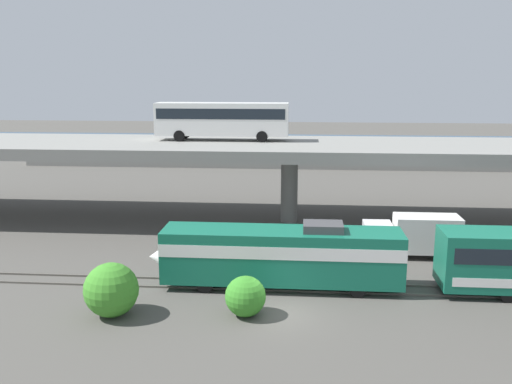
# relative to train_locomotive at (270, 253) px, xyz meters

# --- Properties ---
(ground_plane) EXTENTS (260.00, 260.00, 0.00)m
(ground_plane) POSITION_rel_train_locomotive_xyz_m (0.82, -4.00, -2.19)
(ground_plane) COLOR #4C4944
(rail_strip_near) EXTENTS (110.00, 0.12, 0.12)m
(rail_strip_near) POSITION_rel_train_locomotive_xyz_m (0.82, -0.75, -2.13)
(rail_strip_near) COLOR #59544C
(rail_strip_near) RESTS_ON ground_plane
(rail_strip_far) EXTENTS (110.00, 0.12, 0.12)m
(rail_strip_far) POSITION_rel_train_locomotive_xyz_m (0.82, 0.75, -2.13)
(rail_strip_far) COLOR #59544C
(rail_strip_far) RESTS_ON ground_plane
(train_locomotive) EXTENTS (15.66, 3.04, 4.18)m
(train_locomotive) POSITION_rel_train_locomotive_xyz_m (0.00, 0.00, 0.00)
(train_locomotive) COLOR #14664C
(train_locomotive) RESTS_ON ground_plane
(highway_overpass) EXTENTS (96.00, 12.14, 7.11)m
(highway_overpass) POSITION_rel_train_locomotive_xyz_m (0.82, 16.00, 4.31)
(highway_overpass) COLOR gray
(highway_overpass) RESTS_ON ground_plane
(transit_bus_on_overpass) EXTENTS (12.00, 2.68, 3.40)m
(transit_bus_on_overpass) POSITION_rel_train_locomotive_xyz_m (-5.36, 17.51, 6.98)
(transit_bus_on_overpass) COLOR silver
(transit_bus_on_overpass) RESTS_ON highway_overpass
(service_truck_west) EXTENTS (6.80, 2.46, 3.04)m
(service_truck_west) POSITION_rel_train_locomotive_xyz_m (10.08, 6.78, -0.56)
(service_truck_west) COLOR silver
(service_truck_west) RESTS_ON ground_plane
(pier_parking_lot) EXTENTS (78.14, 12.93, 1.47)m
(pier_parking_lot) POSITION_rel_train_locomotive_xyz_m (0.82, 51.00, -1.46)
(pier_parking_lot) COLOR gray
(pier_parking_lot) RESTS_ON ground_plane
(parked_car_0) EXTENTS (4.48, 1.86, 1.50)m
(parked_car_0) POSITION_rel_train_locomotive_xyz_m (16.79, 49.22, 0.05)
(parked_car_0) COLOR #0C4C26
(parked_car_0) RESTS_ON pier_parking_lot
(parked_car_1) EXTENTS (4.37, 1.95, 1.50)m
(parked_car_1) POSITION_rel_train_locomotive_xyz_m (-29.50, 48.69, 0.05)
(parked_car_1) COLOR #B7B7BC
(parked_car_1) RESTS_ON pier_parking_lot
(parked_car_2) EXTENTS (4.13, 1.98, 1.50)m
(parked_car_2) POSITION_rel_train_locomotive_xyz_m (-23.49, 50.41, 0.05)
(parked_car_2) COLOR #B7B7BC
(parked_car_2) RESTS_ON pier_parking_lot
(parked_car_3) EXTENTS (4.68, 1.91, 1.50)m
(parked_car_3) POSITION_rel_train_locomotive_xyz_m (6.01, 47.87, 0.05)
(parked_car_3) COLOR #9E998C
(parked_car_3) RESTS_ON pier_parking_lot
(parked_car_4) EXTENTS (4.07, 1.94, 1.50)m
(parked_car_4) POSITION_rel_train_locomotive_xyz_m (-28.48, 51.18, 0.05)
(parked_car_4) COLOR maroon
(parked_car_4) RESTS_ON pier_parking_lot
(parked_car_5) EXTENTS (4.18, 1.95, 1.50)m
(parked_car_5) POSITION_rel_train_locomotive_xyz_m (31.09, 49.80, 0.05)
(parked_car_5) COLOR #0C4C26
(parked_car_5) RESTS_ON pier_parking_lot
(harbor_water) EXTENTS (140.00, 36.00, 0.01)m
(harbor_water) POSITION_rel_train_locomotive_xyz_m (0.82, 74.00, -2.19)
(harbor_water) COLOR navy
(harbor_water) RESTS_ON ground_plane
(shrub_left) EXTENTS (2.98, 2.98, 2.98)m
(shrub_left) POSITION_rel_train_locomotive_xyz_m (-8.35, -4.95, -0.70)
(shrub_left) COLOR #3D8B29
(shrub_left) RESTS_ON ground_plane
(shrub_right) EXTENTS (2.24, 2.24, 2.24)m
(shrub_right) POSITION_rel_train_locomotive_xyz_m (-1.07, -4.37, -1.07)
(shrub_right) COLOR #388A28
(shrub_right) RESTS_ON ground_plane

